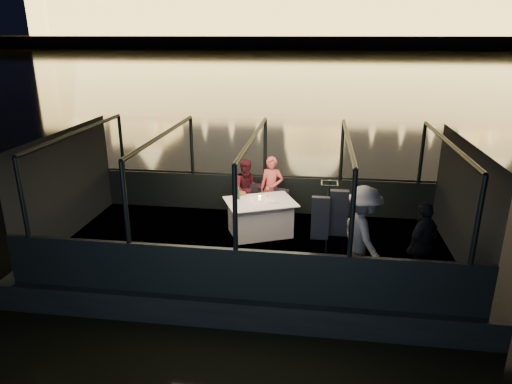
# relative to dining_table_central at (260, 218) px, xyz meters

# --- Properties ---
(river_water) EXTENTS (500.00, 500.00, 0.00)m
(river_water) POSITION_rel_dining_table_central_xyz_m (-0.06, 79.38, -0.89)
(river_water) COLOR black
(river_water) RESTS_ON ground
(boat_hull) EXTENTS (8.60, 4.40, 1.00)m
(boat_hull) POSITION_rel_dining_table_central_xyz_m (-0.06, -0.62, -0.89)
(boat_hull) COLOR black
(boat_hull) RESTS_ON river_water
(boat_deck) EXTENTS (8.00, 4.00, 0.04)m
(boat_deck) POSITION_rel_dining_table_central_xyz_m (-0.06, -0.62, -0.41)
(boat_deck) COLOR black
(boat_deck) RESTS_ON boat_hull
(gunwale_port) EXTENTS (8.00, 0.08, 0.90)m
(gunwale_port) POSITION_rel_dining_table_central_xyz_m (-0.06, 1.38, 0.06)
(gunwale_port) COLOR black
(gunwale_port) RESTS_ON boat_deck
(gunwale_starboard) EXTENTS (8.00, 0.08, 0.90)m
(gunwale_starboard) POSITION_rel_dining_table_central_xyz_m (-0.06, -2.62, 0.06)
(gunwale_starboard) COLOR black
(gunwale_starboard) RESTS_ON boat_deck
(cabin_glass_port) EXTENTS (8.00, 0.02, 1.40)m
(cabin_glass_port) POSITION_rel_dining_table_central_xyz_m (-0.06, 1.38, 1.21)
(cabin_glass_port) COLOR #99B2B2
(cabin_glass_port) RESTS_ON gunwale_port
(cabin_glass_starboard) EXTENTS (8.00, 0.02, 1.40)m
(cabin_glass_starboard) POSITION_rel_dining_table_central_xyz_m (-0.06, -2.62, 1.21)
(cabin_glass_starboard) COLOR #99B2B2
(cabin_glass_starboard) RESTS_ON gunwale_starboard
(cabin_roof_glass) EXTENTS (8.00, 4.00, 0.02)m
(cabin_roof_glass) POSITION_rel_dining_table_central_xyz_m (-0.06, -0.62, 1.91)
(cabin_roof_glass) COLOR #99B2B2
(cabin_roof_glass) RESTS_ON boat_deck
(end_wall_fore) EXTENTS (0.02, 4.00, 2.30)m
(end_wall_fore) POSITION_rel_dining_table_central_xyz_m (-4.06, -0.62, 0.76)
(end_wall_fore) COLOR black
(end_wall_fore) RESTS_ON boat_deck
(end_wall_aft) EXTENTS (0.02, 4.00, 2.30)m
(end_wall_aft) POSITION_rel_dining_table_central_xyz_m (3.94, -0.62, 0.76)
(end_wall_aft) COLOR black
(end_wall_aft) RESTS_ON boat_deck
(canopy_ribs) EXTENTS (8.00, 4.00, 2.30)m
(canopy_ribs) POSITION_rel_dining_table_central_xyz_m (-0.06, -0.62, 0.76)
(canopy_ribs) COLOR black
(canopy_ribs) RESTS_ON boat_deck
(embankment) EXTENTS (400.00, 140.00, 6.00)m
(embankment) POSITION_rel_dining_table_central_xyz_m (-0.06, 209.38, 0.11)
(embankment) COLOR #423D33
(embankment) RESTS_ON ground
(dining_table_central) EXTENTS (1.75, 1.55, 0.77)m
(dining_table_central) POSITION_rel_dining_table_central_xyz_m (0.00, 0.00, 0.00)
(dining_table_central) COLOR white
(dining_table_central) RESTS_ON boat_deck
(chair_port_left) EXTENTS (0.46, 0.46, 0.82)m
(chair_port_left) POSITION_rel_dining_table_central_xyz_m (-0.20, 0.82, 0.06)
(chair_port_left) COLOR black
(chair_port_left) RESTS_ON boat_deck
(chair_port_right) EXTENTS (0.48, 0.48, 0.80)m
(chair_port_right) POSITION_rel_dining_table_central_xyz_m (0.39, 0.61, 0.06)
(chair_port_right) COLOR black
(chair_port_right) RESTS_ON boat_deck
(coat_stand) EXTENTS (0.56, 0.46, 1.91)m
(coat_stand) POSITION_rel_dining_table_central_xyz_m (1.39, -1.95, 0.51)
(coat_stand) COLOR black
(coat_stand) RESTS_ON boat_deck
(person_woman_coral) EXTENTS (0.58, 0.42, 1.51)m
(person_woman_coral) POSITION_rel_dining_table_central_xyz_m (0.15, 0.93, 0.36)
(person_woman_coral) COLOR #E25652
(person_woman_coral) RESTS_ON boat_deck
(person_man_maroon) EXTENTS (0.81, 0.70, 1.44)m
(person_man_maroon) POSITION_rel_dining_table_central_xyz_m (-0.42, 0.88, 0.36)
(person_man_maroon) COLOR #42121B
(person_man_maroon) RESTS_ON boat_deck
(passenger_stripe) EXTENTS (1.02, 1.30, 1.77)m
(passenger_stripe) POSITION_rel_dining_table_central_xyz_m (2.01, -1.75, 0.47)
(passenger_stripe) COLOR white
(passenger_stripe) RESTS_ON boat_deck
(passenger_dark) EXTENTS (0.88, 0.94, 1.54)m
(passenger_dark) POSITION_rel_dining_table_central_xyz_m (3.02, -1.74, 0.47)
(passenger_dark) COLOR black
(passenger_dark) RESTS_ON boat_deck
(wine_bottle) EXTENTS (0.06, 0.06, 0.28)m
(wine_bottle) POSITION_rel_dining_table_central_xyz_m (-0.49, 0.07, 0.53)
(wine_bottle) COLOR #14371D
(wine_bottle) RESTS_ON dining_table_central
(bread_basket) EXTENTS (0.23, 0.23, 0.07)m
(bread_basket) POSITION_rel_dining_table_central_xyz_m (-0.46, 0.32, 0.42)
(bread_basket) COLOR brown
(bread_basket) RESTS_ON dining_table_central
(amber_candle) EXTENTS (0.08, 0.08, 0.09)m
(amber_candle) POSITION_rel_dining_table_central_xyz_m (-0.02, 0.09, 0.42)
(amber_candle) COLOR orange
(amber_candle) RESTS_ON dining_table_central
(plate_near) EXTENTS (0.26, 0.26, 0.01)m
(plate_near) POSITION_rel_dining_table_central_xyz_m (0.26, 0.01, 0.39)
(plate_near) COLOR white
(plate_near) RESTS_ON dining_table_central
(plate_far) EXTENTS (0.31, 0.31, 0.02)m
(plate_far) POSITION_rel_dining_table_central_xyz_m (-0.51, 0.24, 0.39)
(plate_far) COLOR white
(plate_far) RESTS_ON dining_table_central
(wine_glass_white) EXTENTS (0.08, 0.08, 0.19)m
(wine_glass_white) POSITION_rel_dining_table_central_xyz_m (-0.55, -0.04, 0.48)
(wine_glass_white) COLOR silver
(wine_glass_white) RESTS_ON dining_table_central
(wine_glass_red) EXTENTS (0.08, 0.08, 0.20)m
(wine_glass_red) POSITION_rel_dining_table_central_xyz_m (0.12, 0.32, 0.48)
(wine_glass_red) COLOR silver
(wine_glass_red) RESTS_ON dining_table_central
(wine_glass_empty) EXTENTS (0.09, 0.09, 0.20)m
(wine_glass_empty) POSITION_rel_dining_table_central_xyz_m (0.05, -0.06, 0.48)
(wine_glass_empty) COLOR silver
(wine_glass_empty) RESTS_ON dining_table_central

